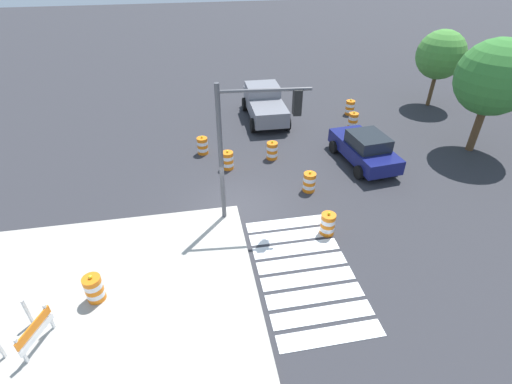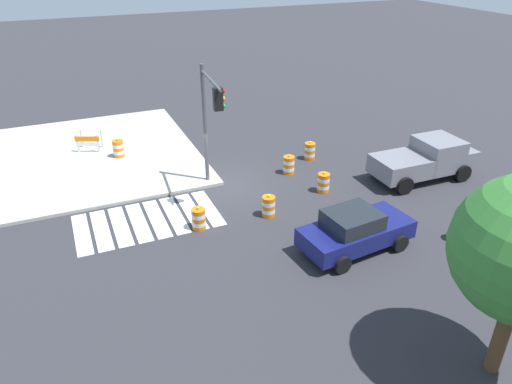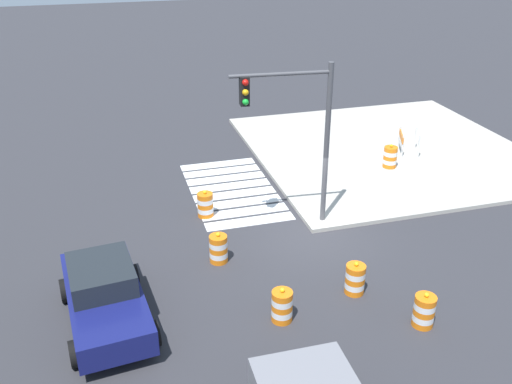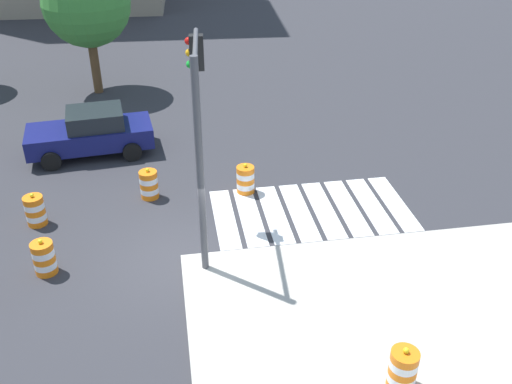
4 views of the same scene
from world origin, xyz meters
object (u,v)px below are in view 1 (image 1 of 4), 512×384
traffic_barrel_lane_center (228,160)px  traffic_barrel_near_corner (272,151)px  sports_car (365,148)px  traffic_barrel_on_sidewalk (94,288)px  traffic_barrel_median_near (328,224)px  traffic_barrel_median_far (203,146)px  traffic_barrel_opposite_curb (350,108)px  pickup_truck (264,103)px  construction_barricade (30,330)px  street_tree_streetside_near (495,78)px  traffic_barrel_far_curb (353,120)px  street_tree_streetside_mid (441,55)px  traffic_barrel_crosswalk_end (309,182)px  traffic_light_pole (252,130)px

traffic_barrel_lane_center → traffic_barrel_near_corner: bearing=104.0°
sports_car → traffic_barrel_on_sidewalk: 13.71m
traffic_barrel_median_near → traffic_barrel_median_far: 8.58m
sports_car → traffic_barrel_opposite_curb: 6.34m
pickup_truck → traffic_barrel_near_corner: bearing=-7.0°
traffic_barrel_opposite_curb → construction_barricade: bearing=-46.7°
construction_barricade → street_tree_streetside_near: 21.59m
traffic_barrel_far_curb → traffic_barrel_lane_center: bearing=-66.7°
traffic_barrel_opposite_curb → street_tree_streetside_mid: (-0.53, 5.90, 2.88)m
traffic_barrel_near_corner → traffic_barrel_far_curb: same height
construction_barricade → street_tree_streetside_near: size_ratio=0.25×
traffic_barrel_crosswalk_end → street_tree_streetside_mid: street_tree_streetside_mid is taller
traffic_barrel_crosswalk_end → construction_barricade: (6.20, -9.86, 0.27)m
street_tree_streetside_near → street_tree_streetside_mid: 6.51m
traffic_barrel_median_far → construction_barricade: (10.63, -5.39, 0.27)m
traffic_light_pole → traffic_barrel_far_curb: bearing=135.2°
traffic_barrel_median_far → traffic_barrel_on_sidewalk: bearing=-23.1°
traffic_barrel_near_corner → traffic_barrel_median_far: same height
traffic_barrel_on_sidewalk → street_tree_streetside_mid: size_ratio=0.21×
pickup_truck → construction_barricade: pickup_truck is taller
traffic_barrel_median_far → street_tree_streetside_mid: size_ratio=0.21×
traffic_barrel_far_curb → traffic_light_pole: size_ratio=0.19×
street_tree_streetside_mid → traffic_barrel_lane_center: bearing=-67.7°
traffic_barrel_lane_center → traffic_barrel_opposite_curb: 10.13m
traffic_barrel_median_near → construction_barricade: 10.19m
traffic_barrel_median_near → traffic_barrel_opposite_curb: bearing=153.9°
sports_car → pickup_truck: pickup_truck is taller
traffic_barrel_on_sidewalk → street_tree_streetside_near: size_ratio=0.18×
traffic_light_pole → construction_barricade: bearing=-55.9°
traffic_barrel_far_curb → traffic_barrel_on_sidewalk: bearing=-50.1°
pickup_truck → traffic_barrel_crosswalk_end: (8.56, 0.33, -0.52)m
pickup_truck → traffic_barrel_near_corner: (5.34, -0.66, -0.52)m
traffic_light_pole → sports_car: bearing=118.3°
sports_car → traffic_barrel_median_near: sports_car is taller
traffic_barrel_near_corner → construction_barricade: 12.94m
traffic_barrel_median_far → construction_barricade: size_ratio=0.71×
pickup_truck → traffic_barrel_median_far: pickup_truck is taller
sports_car → traffic_barrel_median_near: bearing=-36.4°
traffic_barrel_median_near → traffic_barrel_lane_center: same height
traffic_barrel_near_corner → traffic_light_pole: (4.69, -1.88, 3.46)m
traffic_barrel_opposite_curb → traffic_barrel_lane_center: bearing=-57.8°
traffic_barrel_median_far → traffic_light_pole: traffic_light_pole is taller
traffic_barrel_crosswalk_end → traffic_light_pole: (1.46, -2.87, 3.46)m
traffic_barrel_near_corner → street_tree_streetside_near: bearing=84.7°
traffic_barrel_opposite_curb → traffic_light_pole: 12.94m
traffic_barrel_median_near → traffic_barrel_lane_center: size_ratio=1.00×
traffic_barrel_lane_center → traffic_barrel_on_sidewalk: 9.05m
traffic_barrel_median_near → street_tree_streetside_near: size_ratio=0.18×
pickup_truck → traffic_barrel_far_curb: bearing=63.3°
sports_car → pickup_truck: (-6.61, -3.79, 0.16)m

